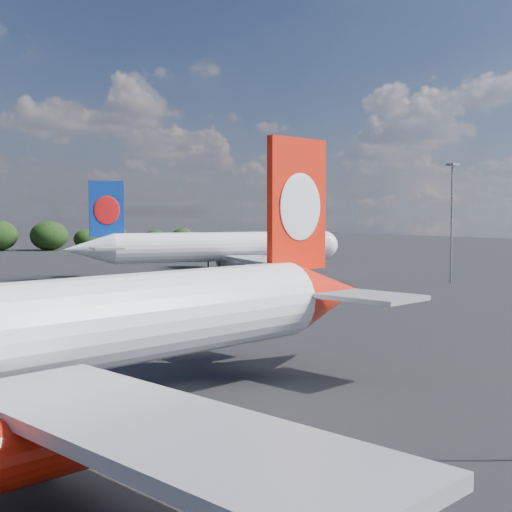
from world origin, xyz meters
TOP-DOWN VIEW (x-y plane):
  - qantas_airliner at (-3.15, 2.97)m, footprint 51.29×48.99m
  - china_southern_airliner at (50.47, 74.43)m, footprint 50.79×48.60m
  - floodlight_mast_near at (75.84, 42.59)m, footprint 1.60×1.60m

SIDE VIEW (x-z plane):
  - china_southern_airliner at x=50.47m, z-range -3.26..13.43m
  - qantas_airliner at x=-3.15m, z-range -3.28..13.50m
  - floodlight_mast_near at x=75.84m, z-range 3.12..22.40m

